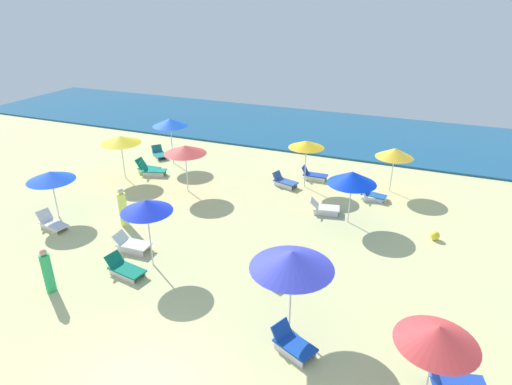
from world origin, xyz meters
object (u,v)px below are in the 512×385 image
umbrella_4 (120,140)px  umbrella_9 (395,153)px  umbrella_0 (438,335)px  lounge_chair_1_0 (52,223)px  umbrella_3 (306,144)px  beachgoer_1 (123,208)px  cooler_box_1 (274,280)px  lounge_chair_0_1 (454,382)px  lounge_chair_2_0 (293,343)px  lounge_chair_3_0 (284,181)px  beachgoer_3 (48,272)px  lounge_chair_4_1 (148,168)px  lounge_chair_9_0 (372,194)px  beach_ball_0 (435,236)px  lounge_chair_3_1 (314,175)px  umbrella_8 (352,178)px  umbrella_7 (146,206)px  lounge_chair_8_0 (324,208)px  umbrella_1 (50,176)px  umbrella_2 (292,260)px  lounge_chair_5_0 (159,154)px  lounge_chair_9_1 (372,196)px  lounge_chair_7_0 (125,268)px  lounge_chair_4_0 (152,170)px  lounge_chair_7_1 (132,244)px

umbrella_4 → umbrella_9: size_ratio=1.03×
umbrella_0 → lounge_chair_1_0: bearing=166.5°
umbrella_3 → beachgoer_1: umbrella_3 is taller
umbrella_3 → cooler_box_1: 8.90m
umbrella_0 → lounge_chair_0_1: (0.71, 1.04, -2.20)m
lounge_chair_2_0 → umbrella_4: bearing=79.0°
lounge_chair_3_0 → beachgoer_3: (-4.46, -11.38, 0.50)m
lounge_chair_4_1 → lounge_chair_9_0: bearing=-85.2°
lounge_chair_9_0 → beach_ball_0: bearing=-124.2°
lounge_chair_3_1 → cooler_box_1: bearing=-173.5°
lounge_chair_3_0 → umbrella_8: umbrella_8 is taller
umbrella_0 → lounge_chair_2_0: umbrella_0 is taller
umbrella_3 → umbrella_7: umbrella_7 is taller
lounge_chair_3_0 → lounge_chair_4_1: 7.80m
lounge_chair_1_0 → umbrella_4: 6.16m
lounge_chair_3_1 → lounge_chair_8_0: size_ratio=0.95×
umbrella_1 → umbrella_7: size_ratio=0.83×
umbrella_2 → beachgoer_1: bearing=158.4°
umbrella_4 → cooler_box_1: umbrella_4 is taller
lounge_chair_5_0 → lounge_chair_9_1: size_ratio=0.98×
lounge_chair_0_1 → lounge_chair_9_0: bearing=4.8°
umbrella_7 → lounge_chair_9_0: umbrella_7 is taller
lounge_chair_1_0 → beach_ball_0: 16.12m
lounge_chair_2_0 → cooler_box_1: size_ratio=2.74×
umbrella_2 → umbrella_8: 7.38m
lounge_chair_3_1 → umbrella_7: umbrella_7 is taller
lounge_chair_7_0 → umbrella_1: bearing=75.5°
umbrella_7 → beachgoer_1: (-2.91, 2.14, -1.62)m
lounge_chair_1_0 → lounge_chair_4_1: bearing=11.9°
umbrella_8 → beach_ball_0: size_ratio=6.41×
umbrella_7 → beachgoer_3: size_ratio=1.62×
lounge_chair_9_1 → beach_ball_0: 4.13m
lounge_chair_4_0 → lounge_chair_7_1: bearing=-168.4°
umbrella_8 → lounge_chair_9_1: size_ratio=1.67×
umbrella_2 → beach_ball_0: 8.48m
umbrella_0 → umbrella_3: size_ratio=1.08×
umbrella_8 → beach_ball_0: 4.09m
lounge_chair_4_1 → cooler_box_1: size_ratio=2.55×
lounge_chair_5_0 → lounge_chair_4_1: bearing=-121.2°
lounge_chair_1_0 → lounge_chair_5_0: 9.36m
umbrella_1 → cooler_box_1: size_ratio=4.29×
umbrella_1 → beach_ball_0: bearing=15.3°
lounge_chair_7_1 → lounge_chair_4_1: bearing=27.9°
umbrella_4 → umbrella_1: bearing=-88.5°
umbrella_1 → umbrella_3: umbrella_3 is taller
lounge_chair_9_0 → lounge_chair_9_1: 0.09m
cooler_box_1 → lounge_chair_8_0: bearing=18.9°
umbrella_1 → lounge_chair_1_0: 2.04m
lounge_chair_0_1 → beach_ball_0: bearing=-9.2°
lounge_chair_3_0 → lounge_chair_7_0: size_ratio=0.91×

